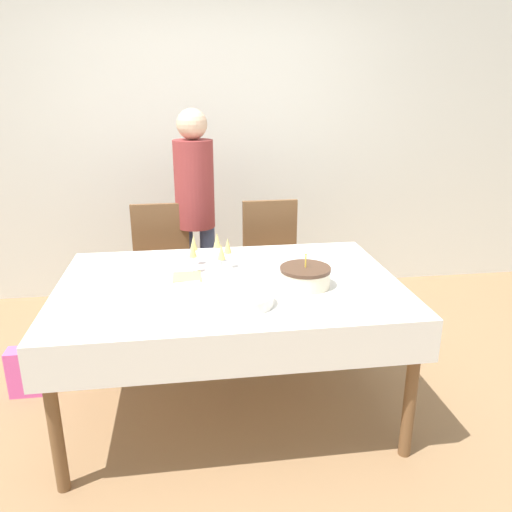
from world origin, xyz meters
The scene contains 14 objects.
ground_plane centered at (0.00, 0.00, 0.00)m, with size 12.00×12.00×0.00m, color #93704C.
wall_back centered at (0.00, 1.83, 1.35)m, with size 8.00×0.05×2.70m.
dining_table centered at (0.00, 0.00, 0.66)m, with size 1.78×1.19×0.76m.
dining_chair_far_left centered at (-0.39, 0.92, 0.54)m, with size 0.43×0.43×0.97m.
dining_chair_far_right centered at (0.39, 0.92, 0.54)m, with size 0.42×0.42×0.97m.
birthday_cake centered at (0.38, -0.12, 0.82)m, with size 0.26×0.26×0.18m.
champagne_tray centered at (-0.08, 0.20, 0.84)m, with size 0.32×0.32×0.18m.
plate_stack_main centered at (0.04, -0.30, 0.79)m, with size 0.28×0.28×0.06m.
plate_stack_dessert centered at (-0.02, -0.06, 0.79)m, with size 0.20×0.20×0.04m.
cake_knife centered at (0.40, -0.35, 0.77)m, with size 0.27×0.15×0.00m.
fork_pile centered at (-0.23, -0.05, 0.77)m, with size 0.18×0.08×0.02m.
napkin_pile centered at (-0.22, 0.08, 0.77)m, with size 0.15×0.15×0.01m.
person_standing centered at (-0.14, 1.09, 0.97)m, with size 0.28×0.28×1.61m.
gift_bag centered at (-1.19, 0.29, 0.14)m, with size 0.19×0.12×0.29m.
Camera 1 is at (-0.21, -2.44, 1.73)m, focal length 35.00 mm.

